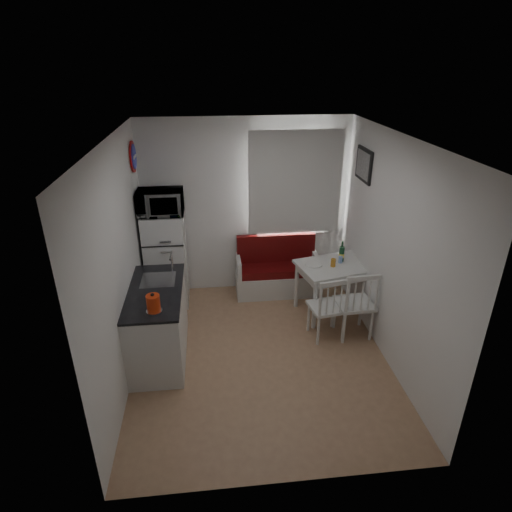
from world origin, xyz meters
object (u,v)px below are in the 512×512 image
(fridge, at_px, (166,259))
(kettle, at_px, (153,303))
(kitchen_counter, at_px, (158,322))
(chair_left, at_px, (329,302))
(microwave, at_px, (160,202))
(chair_right, at_px, (358,299))
(dining_table, at_px, (335,270))
(bench, at_px, (277,275))
(wine_bottle, at_px, (342,251))

(fridge, height_order, kettle, fridge)
(kitchen_counter, bearing_deg, chair_left, 1.54)
(microwave, relative_size, kettle, 2.69)
(chair_right, distance_m, fridge, 2.71)
(kitchen_counter, distance_m, fridge, 1.27)
(kitchen_counter, relative_size, dining_table, 1.18)
(bench, relative_size, chair_left, 2.58)
(chair_right, bearing_deg, kitchen_counter, 177.69)
(kitchen_counter, distance_m, chair_right, 2.45)
(kitchen_counter, relative_size, wine_bottle, 4.41)
(dining_table, height_order, microwave, microwave)
(bench, xyz_separation_m, kettle, (-1.59, -1.84, 0.72))
(dining_table, distance_m, wine_bottle, 0.28)
(fridge, distance_m, wine_bottle, 2.47)
(chair_left, distance_m, fridge, 2.39)
(microwave, bearing_deg, fridge, 90.00)
(dining_table, height_order, chair_right, chair_right)
(kitchen_counter, relative_size, kettle, 5.85)
(dining_table, relative_size, kettle, 4.97)
(wine_bottle, bearing_deg, dining_table, -136.97)
(chair_right, xyz_separation_m, microwave, (-2.43, 1.14, 0.97))
(chair_right, height_order, kettle, kettle)
(bench, xyz_separation_m, chair_right, (0.81, -1.30, 0.30))
(kettle, bearing_deg, microwave, 91.02)
(dining_table, height_order, fridge, fridge)
(chair_right, bearing_deg, microwave, 151.30)
(chair_right, distance_m, wine_bottle, 0.82)
(chair_right, bearing_deg, kettle, -170.81)
(kitchen_counter, relative_size, bench, 1.06)
(kitchen_counter, bearing_deg, microwave, 89.06)
(kitchen_counter, distance_m, kettle, 0.74)
(fridge, relative_size, wine_bottle, 4.64)
(chair_left, relative_size, wine_bottle, 1.61)
(kitchen_counter, height_order, microwave, microwave)
(fridge, relative_size, microwave, 2.29)
(kitchen_counter, distance_m, microwave, 1.62)
(microwave, bearing_deg, kitchen_counter, -90.94)
(kitchen_counter, bearing_deg, dining_table, 17.06)
(microwave, bearing_deg, chair_left, -28.77)
(bench, bearing_deg, kitchen_counter, -140.51)
(chair_left, distance_m, microwave, 2.57)
(chair_left, bearing_deg, wine_bottle, 55.72)
(kitchen_counter, xyz_separation_m, bench, (1.64, 1.35, -0.16))
(bench, relative_size, kettle, 5.53)
(bench, distance_m, wine_bottle, 1.14)
(microwave, bearing_deg, wine_bottle, -8.78)
(chair_left, distance_m, wine_bottle, 0.91)
(bench, bearing_deg, kettle, -130.84)
(chair_left, relative_size, microwave, 0.80)
(bench, height_order, dining_table, bench)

